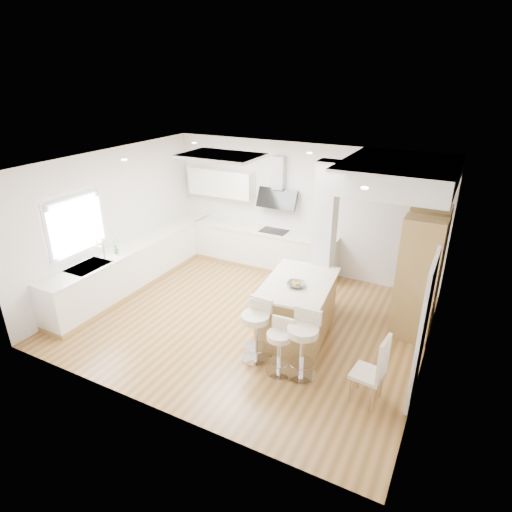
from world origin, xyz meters
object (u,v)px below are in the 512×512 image
Objects in this scene: peninsula at (298,308)px; dining_chair at (375,368)px; bar_stool_b at (280,344)px; bar_stool_c at (303,341)px; bar_stool_a at (256,327)px.

peninsula is 1.65× the size of dining_chair.
peninsula is 1.95× the size of bar_stool_b.
dining_chair is (1.54, -1.08, 0.06)m from peninsula.
peninsula is 1.10m from bar_stool_c.
dining_chair is (1.83, -0.14, -0.01)m from bar_stool_a.
bar_stool_b is (0.46, -0.14, -0.07)m from bar_stool_a.
bar_stool_a is at bearing 176.40° from bar_stool_c.
bar_stool_b is at bearing -163.75° from bar_stool_c.
peninsula reaches higher than dining_chair.
dining_chair is (1.37, 0.00, 0.06)m from bar_stool_b.
bar_stool_a reaches higher than bar_stool_b.
bar_stool_a is 1.84m from dining_chair.
peninsula reaches higher than bar_stool_a.
bar_stool_b is 0.35m from bar_stool_c.
bar_stool_a is at bearing -177.68° from dining_chair.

